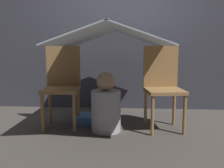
% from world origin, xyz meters
% --- Properties ---
extents(ground_plane, '(8.80, 8.80, 0.00)m').
position_xyz_m(ground_plane, '(0.00, 0.00, 0.00)').
color(ground_plane, '#47423D').
extents(wall_back, '(7.00, 0.05, 2.50)m').
position_xyz_m(wall_back, '(0.00, 1.06, 1.25)').
color(wall_back, '#3D3D47').
rests_on(wall_back, ground_plane).
extents(chair_left, '(0.43, 0.43, 0.94)m').
position_xyz_m(chair_left, '(-0.59, 0.13, 0.51)').
color(chair_left, olive).
rests_on(chair_left, ground_plane).
extents(chair_right, '(0.45, 0.45, 0.94)m').
position_xyz_m(chair_right, '(0.57, 0.13, 0.51)').
color(chair_right, olive).
rests_on(chair_right, ground_plane).
extents(sheet_canopy, '(1.16, 1.41, 0.22)m').
position_xyz_m(sheet_canopy, '(0.00, 0.06, 1.04)').
color(sheet_canopy, silver).
extents(person_front, '(0.32, 0.32, 0.66)m').
position_xyz_m(person_front, '(-0.06, -0.02, 0.28)').
color(person_front, '#B2B2B7').
rests_on(person_front, ground_plane).
extents(floor_cushion, '(0.38, 0.30, 0.10)m').
position_xyz_m(floor_cushion, '(-0.25, 0.26, 0.05)').
color(floor_cushion, '#4C7FB2').
rests_on(floor_cushion, ground_plane).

